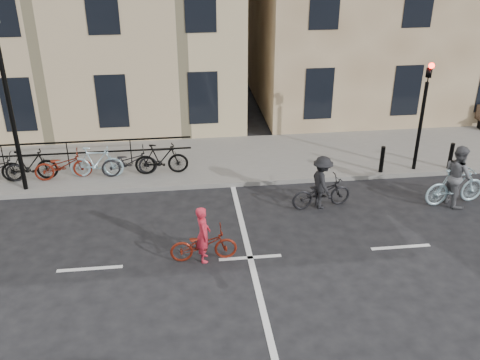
{
  "coord_description": "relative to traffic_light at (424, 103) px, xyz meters",
  "views": [
    {
      "loc": [
        -1.63,
        -11.23,
        7.79
      ],
      "look_at": [
        0.02,
        2.27,
        1.1
      ],
      "focal_mm": 40.0,
      "sensor_mm": 36.0,
      "label": 1
    }
  ],
  "objects": [
    {
      "name": "sidewalk",
      "position": [
        -10.2,
        1.66,
        -2.38
      ],
      "size": [
        46.0,
        4.0,
        0.15
      ],
      "primitive_type": "cube",
      "color": "slate",
      "rests_on": "ground"
    },
    {
      "name": "cyclist_grey",
      "position": [
        0.29,
        -2.22,
        -1.69
      ],
      "size": [
        1.99,
        0.99,
        1.88
      ],
      "rotation": [
        0.0,
        0.0,
        1.69
      ],
      "color": "#9CBECC",
      "rests_on": "ground"
    },
    {
      "name": "bollard_west",
      "position": [
        1.2,
        -0.09,
        -1.85
      ],
      "size": [
        0.14,
        0.14,
        0.9
      ],
      "primitive_type": "cylinder",
      "color": "black",
      "rests_on": "sidewalk"
    },
    {
      "name": "bollard_east",
      "position": [
        -1.2,
        -0.09,
        -1.85
      ],
      "size": [
        0.14,
        0.14,
        0.9
      ],
      "primitive_type": "cylinder",
      "color": "black",
      "rests_on": "sidewalk"
    },
    {
      "name": "cyclist_pink",
      "position": [
        -7.37,
        -4.26,
        -1.93
      ],
      "size": [
        1.69,
        0.62,
        1.5
      ],
      "rotation": [
        0.0,
        0.0,
        1.59
      ],
      "color": "#65190D",
      "rests_on": "ground"
    },
    {
      "name": "parked_bikes",
      "position": [
        -11.12,
        0.7,
        -1.81
      ],
      "size": [
        7.25,
        1.23,
        1.05
      ],
      "color": "black",
      "rests_on": "sidewalk"
    },
    {
      "name": "ground",
      "position": [
        -6.2,
        -4.34,
        -2.45
      ],
      "size": [
        120.0,
        120.0,
        0.0
      ],
      "primitive_type": "plane",
      "color": "black",
      "rests_on": "ground"
    },
    {
      "name": "lamp_post",
      "position": [
        -12.7,
        0.06,
        1.04
      ],
      "size": [
        0.36,
        0.36,
        5.28
      ],
      "color": "black",
      "rests_on": "sidewalk"
    },
    {
      "name": "cyclist_dark",
      "position": [
        -3.74,
        -1.93,
        -1.81
      ],
      "size": [
        1.9,
        1.12,
        1.62
      ],
      "rotation": [
        0.0,
        0.0,
        1.72
      ],
      "color": "black",
      "rests_on": "ground"
    },
    {
      "name": "traffic_light",
      "position": [
        0.0,
        0.0,
        0.0
      ],
      "size": [
        0.18,
        0.3,
        3.9
      ],
      "color": "black",
      "rests_on": "sidewalk"
    }
  ]
}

